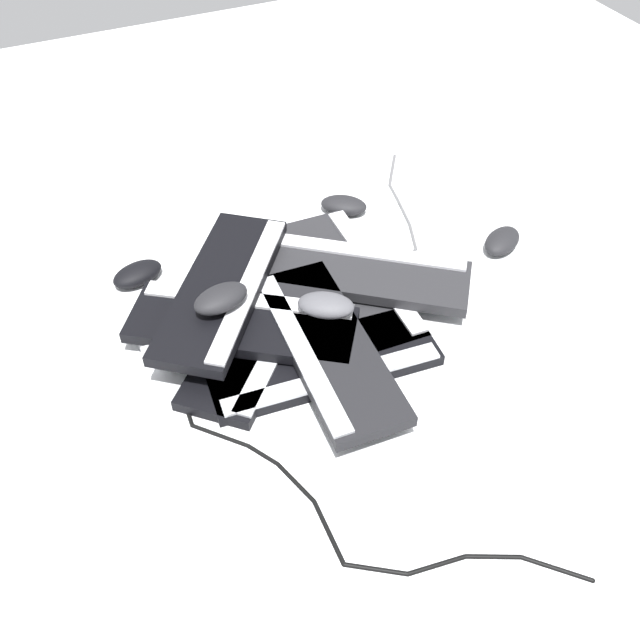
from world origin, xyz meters
TOP-DOWN VIEW (x-y plane):
  - ground_plane at (0.00, 0.00)m, footprint 3.20×3.20m
  - keyboard_0 at (0.09, -0.05)m, footprint 0.19×0.45m
  - keyboard_1 at (-0.10, 0.10)m, footprint 0.44×0.16m
  - keyboard_2 at (-0.04, -0.14)m, footprint 0.43×0.41m
  - keyboard_3 at (-0.04, -0.16)m, footprint 0.37×0.45m
  - keyboard_4 at (-0.12, -0.17)m, footprint 0.44×0.39m
  - keyboard_5 at (0.08, -0.04)m, footprint 0.45×0.17m
  - keyboard_6 at (-0.08, 0.12)m, footprint 0.38×0.44m
  - mouse_0 at (-0.30, -0.31)m, footprint 0.09×0.12m
  - mouse_1 at (-0.07, -0.33)m, footprint 0.12×0.09m
  - mouse_2 at (-0.06, -0.20)m, footprint 0.09×0.12m
  - mouse_3 at (-0.07, 0.46)m, footprint 0.11×0.13m
  - mouse_4 at (0.01, -0.01)m, footprint 0.12×0.13m
  - mouse_5 at (-0.34, 0.20)m, footprint 0.12×0.13m
  - cable_0 at (0.39, -0.13)m, footprint 0.58×0.47m
  - cable_1 at (-0.29, 0.33)m, footprint 0.42×0.22m

SIDE VIEW (x-z plane):
  - ground_plane at x=0.00m, z-range 0.00..0.00m
  - cable_0 at x=0.39m, z-range 0.00..0.01m
  - cable_1 at x=-0.29m, z-range 0.00..0.01m
  - keyboard_0 at x=0.09m, z-range 0.00..0.03m
  - keyboard_1 at x=-0.10m, z-range 0.00..0.03m
  - keyboard_2 at x=-0.04m, z-range 0.00..0.03m
  - mouse_0 at x=-0.30m, z-range 0.00..0.04m
  - mouse_1 at x=-0.07m, z-range 0.00..0.04m
  - mouse_3 at x=-0.07m, z-range 0.00..0.04m
  - mouse_5 at x=-0.34m, z-range 0.00..0.04m
  - keyboard_3 at x=-0.04m, z-range 0.03..0.06m
  - keyboard_5 at x=0.08m, z-range 0.03..0.06m
  - keyboard_6 at x=-0.08m, z-range 0.03..0.06m
  - keyboard_4 at x=-0.12m, z-range 0.06..0.09m
  - mouse_4 at x=0.01m, z-range 0.06..0.10m
  - mouse_2 at x=-0.06m, z-range 0.09..0.13m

